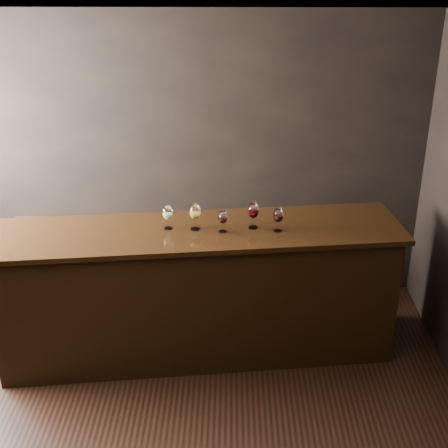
{
  "coord_description": "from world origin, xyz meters",
  "views": [
    {
      "loc": [
        0.64,
        -3.44,
        3.37
      ],
      "look_at": [
        0.59,
        1.14,
        1.24
      ],
      "focal_mm": 50.0,
      "sensor_mm": 36.0,
      "label": 1
    }
  ],
  "objects_px": {
    "glass_red_a": "(223,218)",
    "glass_red_c": "(278,216)",
    "glass_white": "(168,214)",
    "glass_red_b": "(253,211)",
    "back_bar_shelf": "(129,262)",
    "glass_amber": "(195,213)",
    "bar_counter": "(198,295)"
  },
  "relations": [
    {
      "from": "glass_red_c",
      "to": "glass_amber",
      "type": "bearing_deg",
      "value": 177.98
    },
    {
      "from": "glass_red_b",
      "to": "glass_red_c",
      "type": "relative_size",
      "value": 1.14
    },
    {
      "from": "bar_counter",
      "to": "back_bar_shelf",
      "type": "distance_m",
      "value": 1.17
    },
    {
      "from": "bar_counter",
      "to": "glass_red_c",
      "type": "distance_m",
      "value": 1.0
    },
    {
      "from": "glass_red_a",
      "to": "glass_red_b",
      "type": "distance_m",
      "value": 0.26
    },
    {
      "from": "glass_red_c",
      "to": "bar_counter",
      "type": "bearing_deg",
      "value": 178.51
    },
    {
      "from": "glass_amber",
      "to": "glass_red_a",
      "type": "relative_size",
      "value": 1.19
    },
    {
      "from": "glass_red_b",
      "to": "glass_red_a",
      "type": "bearing_deg",
      "value": -162.22
    },
    {
      "from": "back_bar_shelf",
      "to": "glass_red_b",
      "type": "bearing_deg",
      "value": -35.36
    },
    {
      "from": "glass_red_b",
      "to": "glass_white",
      "type": "bearing_deg",
      "value": -178.24
    },
    {
      "from": "glass_amber",
      "to": "glass_red_b",
      "type": "relative_size",
      "value": 1.01
    },
    {
      "from": "glass_white",
      "to": "glass_red_b",
      "type": "relative_size",
      "value": 0.9
    },
    {
      "from": "glass_amber",
      "to": "glass_red_c",
      "type": "bearing_deg",
      "value": -2.02
    },
    {
      "from": "bar_counter",
      "to": "glass_white",
      "type": "height_order",
      "value": "glass_white"
    },
    {
      "from": "bar_counter",
      "to": "glass_white",
      "type": "relative_size",
      "value": 16.74
    },
    {
      "from": "glass_red_c",
      "to": "glass_white",
      "type": "bearing_deg",
      "value": 177.71
    },
    {
      "from": "back_bar_shelf",
      "to": "glass_amber",
      "type": "bearing_deg",
      "value": -50.51
    },
    {
      "from": "back_bar_shelf",
      "to": "glass_amber",
      "type": "height_order",
      "value": "glass_amber"
    },
    {
      "from": "bar_counter",
      "to": "glass_red_a",
      "type": "relative_size",
      "value": 17.93
    },
    {
      "from": "glass_red_a",
      "to": "glass_red_c",
      "type": "bearing_deg",
      "value": 2.81
    },
    {
      "from": "glass_red_a",
      "to": "glass_red_b",
      "type": "xyz_separation_m",
      "value": [
        0.25,
        0.08,
        0.02
      ]
    },
    {
      "from": "glass_red_b",
      "to": "glass_red_c",
      "type": "height_order",
      "value": "glass_red_b"
    },
    {
      "from": "glass_white",
      "to": "glass_red_b",
      "type": "distance_m",
      "value": 0.69
    },
    {
      "from": "glass_red_a",
      "to": "bar_counter",
      "type": "bearing_deg",
      "value": 169.77
    },
    {
      "from": "glass_amber",
      "to": "glass_red_b",
      "type": "xyz_separation_m",
      "value": [
        0.47,
        0.03,
        -0.0
      ]
    },
    {
      "from": "bar_counter",
      "to": "glass_white",
      "type": "bearing_deg",
      "value": 168.75
    },
    {
      "from": "glass_red_c",
      "to": "back_bar_shelf",
      "type": "bearing_deg",
      "value": 147.01
    },
    {
      "from": "glass_red_a",
      "to": "glass_red_b",
      "type": "relative_size",
      "value": 0.84
    },
    {
      "from": "glass_white",
      "to": "glass_red_c",
      "type": "bearing_deg",
      "value": -2.29
    },
    {
      "from": "back_bar_shelf",
      "to": "glass_white",
      "type": "xyz_separation_m",
      "value": [
        0.51,
        -0.87,
        0.92
      ]
    },
    {
      "from": "back_bar_shelf",
      "to": "glass_red_c",
      "type": "bearing_deg",
      "value": -32.99
    },
    {
      "from": "glass_white",
      "to": "glass_red_c",
      "type": "relative_size",
      "value": 1.03
    }
  ]
}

